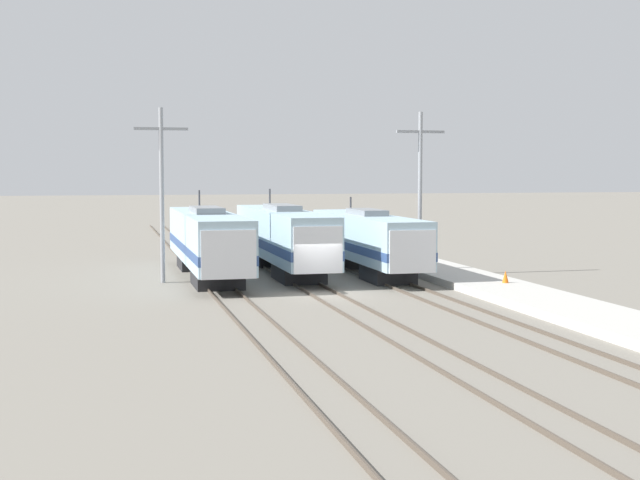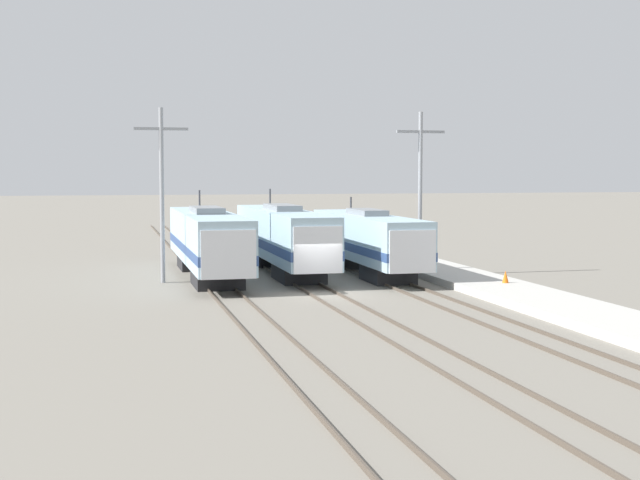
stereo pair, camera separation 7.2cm
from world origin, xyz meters
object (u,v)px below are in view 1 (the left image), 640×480
(locomotive_far_left, at_px, (208,241))
(catenary_tower_left, at_px, (162,188))
(locomotive_far_right, at_px, (369,241))
(catenary_tower_right, at_px, (420,187))
(traffic_cone, at_px, (505,277))
(locomotive_center, at_px, (284,238))

(locomotive_far_left, relative_size, catenary_tower_left, 1.92)
(locomotive_far_right, relative_size, catenary_tower_right, 1.70)
(locomotive_far_left, relative_size, locomotive_far_right, 1.13)
(locomotive_far_left, xyz_separation_m, traffic_cone, (14.53, -9.24, -1.42))
(catenary_tower_right, height_order, traffic_cone, catenary_tower_right)
(locomotive_far_right, distance_m, traffic_cone, 9.85)
(catenary_tower_right, bearing_deg, locomotive_far_right, 160.97)
(locomotive_far_right, xyz_separation_m, traffic_cone, (4.92, -8.43, -1.33))
(locomotive_center, bearing_deg, traffic_cone, -47.49)
(locomotive_far_left, bearing_deg, locomotive_center, 15.84)
(catenary_tower_left, xyz_separation_m, traffic_cone, (17.28, -7.45, -4.58))
(locomotive_far_left, relative_size, traffic_cone, 28.70)
(locomotive_far_left, distance_m, locomotive_center, 5.00)
(catenary_tower_right, bearing_deg, locomotive_far_left, 171.82)
(catenary_tower_left, xyz_separation_m, catenary_tower_right, (15.22, 0.00, 0.00))
(locomotive_far_left, xyz_separation_m, locomotive_far_right, (9.62, -0.81, -0.09))
(locomotive_far_left, distance_m, traffic_cone, 17.28)
(locomotive_far_left, relative_size, catenary_tower_right, 1.92)
(locomotive_far_left, xyz_separation_m, catenary_tower_right, (12.47, -1.79, 3.16))
(locomotive_far_left, height_order, catenary_tower_left, catenary_tower_left)
(catenary_tower_left, height_order, catenary_tower_right, same)
(locomotive_far_right, height_order, catenary_tower_left, catenary_tower_left)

